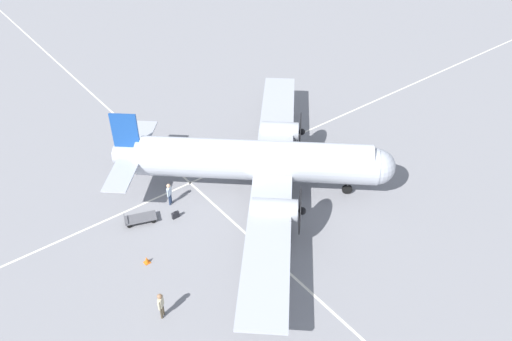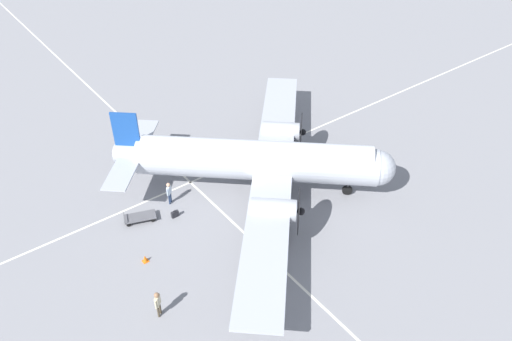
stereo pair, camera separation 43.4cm
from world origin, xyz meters
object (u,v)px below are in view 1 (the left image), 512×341
at_px(airliner_main, 262,160).
at_px(passenger_boarding, 169,192).
at_px(crew_foreground, 161,303).
at_px(suitcase_near_door, 176,215).
at_px(traffic_cone, 147,260).
at_px(baggage_cart, 140,218).

xyz_separation_m(airliner_main, passenger_boarding, (-5.71, 2.54, -1.45)).
relative_size(airliner_main, crew_foreground, 12.37).
height_order(suitcase_near_door, traffic_cone, suitcase_near_door).
distance_m(airliner_main, passenger_boarding, 6.42).
height_order(passenger_boarding, baggage_cart, passenger_boarding).
relative_size(baggage_cart, traffic_cone, 4.85).
height_order(crew_foreground, traffic_cone, crew_foreground).
height_order(airliner_main, suitcase_near_door, airliner_main).
distance_m(crew_foreground, traffic_cone, 4.10).
bearing_deg(crew_foreground, traffic_cone, 33.34).
bearing_deg(crew_foreground, suitcase_near_door, 14.08).
relative_size(crew_foreground, passenger_boarding, 1.03).
bearing_deg(suitcase_near_door, traffic_cone, -144.69).
bearing_deg(traffic_cone, airliner_main, 7.32).
relative_size(airliner_main, traffic_cone, 46.26).
distance_m(crew_foreground, passenger_boarding, 9.06).
bearing_deg(traffic_cone, suitcase_near_door, 35.31).
relative_size(passenger_boarding, suitcase_near_door, 3.37).
distance_m(suitcase_near_door, traffic_cone, 4.06).
xyz_separation_m(suitcase_near_door, baggage_cart, (-1.95, 1.05, 0.05)).
height_order(crew_foreground, suitcase_near_door, crew_foreground).
bearing_deg(traffic_cone, passenger_boarding, 44.95).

